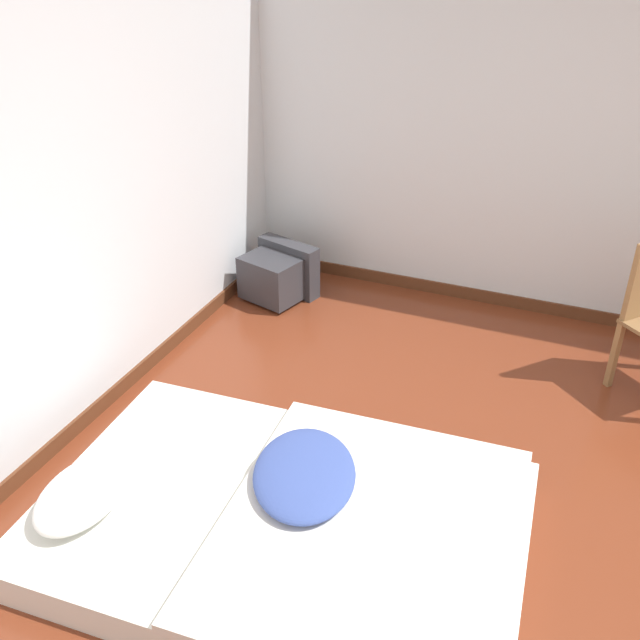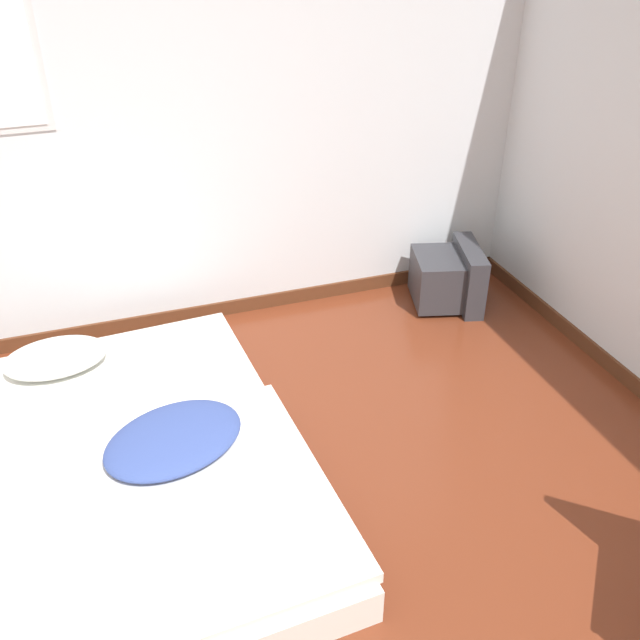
# 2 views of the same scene
# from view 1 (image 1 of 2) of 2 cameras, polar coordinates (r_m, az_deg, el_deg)

# --- Properties ---
(ground_plane) EXTENTS (20.00, 20.00, 0.00)m
(ground_plane) POSITION_cam_1_polar(r_m,az_deg,el_deg) (3.29, 18.49, -20.15)
(ground_plane) COLOR maroon
(wall_back) EXTENTS (7.24, 0.08, 2.60)m
(wall_back) POSITION_cam_1_polar(r_m,az_deg,el_deg) (3.45, -23.78, 7.86)
(wall_back) COLOR silver
(wall_back) RESTS_ON ground_plane
(mattress_bed) EXTENTS (1.53, 2.17, 0.31)m
(mattress_bed) POSITION_cam_1_polar(r_m,az_deg,el_deg) (3.26, -2.81, -15.87)
(mattress_bed) COLOR silver
(mattress_bed) RESTS_ON ground_plane
(crt_tv) EXTENTS (0.50, 0.53, 0.39)m
(crt_tv) POSITION_cam_1_polar(r_m,az_deg,el_deg) (5.12, -3.37, 3.71)
(crt_tv) COLOR #333338
(crt_tv) RESTS_ON ground_plane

